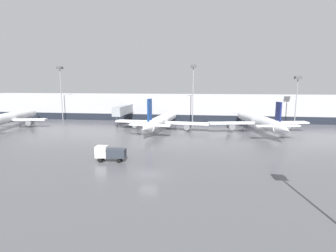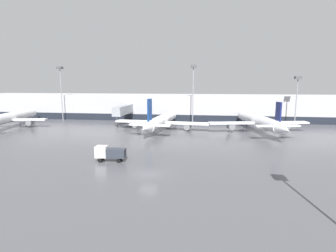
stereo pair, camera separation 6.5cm
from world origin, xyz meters
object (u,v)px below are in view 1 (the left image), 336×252
at_px(apron_light_mast_1, 193,78).
at_px(parked_jet_0, 161,121).
at_px(apron_light_mast_0, 297,86).
at_px(parked_jet_1, 9,118).
at_px(apron_light_mast_3, 60,78).
at_px(parked_jet_2, 259,121).
at_px(service_truck_0, 110,153).

bearing_deg(apron_light_mast_1, parked_jet_0, -128.16).
height_order(parked_jet_0, apron_light_mast_0, apron_light_mast_0).
relative_size(parked_jet_1, apron_light_mast_1, 1.90).
height_order(parked_jet_0, apron_light_mast_3, apron_light_mast_3).
height_order(parked_jet_2, apron_light_mast_1, apron_light_mast_1).
height_order(parked_jet_2, apron_light_mast_3, apron_light_mast_3).
height_order(parked_jet_0, parked_jet_2, parked_jet_0).
bearing_deg(parked_jet_0, parked_jet_2, -84.65).
distance_m(apron_light_mast_0, apron_light_mast_3, 78.19).
bearing_deg(service_truck_0, parked_jet_1, -38.92).
xyz_separation_m(parked_jet_2, apron_light_mast_1, (-18.43, 11.01, 11.77)).
bearing_deg(apron_light_mast_3, parked_jet_2, -12.31).
bearing_deg(parked_jet_1, parked_jet_0, -96.78).
bearing_deg(parked_jet_0, apron_light_mast_1, -32.27).
bearing_deg(apron_light_mast_0, service_truck_0, -135.35).
xyz_separation_m(parked_jet_0, parked_jet_1, (-45.93, -3.02, 0.36)).
bearing_deg(apron_light_mast_1, apron_light_mast_3, 176.04).
bearing_deg(apron_light_mast_0, apron_light_mast_3, 177.52).
bearing_deg(parked_jet_2, parked_jet_0, 78.03).
relative_size(service_truck_0, apron_light_mast_3, 0.27).
relative_size(parked_jet_0, service_truck_0, 6.35).
distance_m(parked_jet_2, apron_light_mast_0, 19.13).
xyz_separation_m(parked_jet_2, apron_light_mast_0, (12.76, 10.87, 9.21)).
xyz_separation_m(apron_light_mast_0, apron_light_mast_1, (-31.20, 0.13, 2.56)).
bearing_deg(apron_light_mast_0, apron_light_mast_1, 179.75).
height_order(parked_jet_1, parked_jet_2, parked_jet_1).
distance_m(service_truck_0, apron_light_mast_0, 61.61).
xyz_separation_m(service_truck_0, apron_light_mast_1, (11.95, 42.76, 13.38)).
relative_size(apron_light_mast_0, apron_light_mast_1, 0.81).
height_order(apron_light_mast_0, apron_light_mast_1, apron_light_mast_1).
relative_size(parked_jet_2, apron_light_mast_3, 1.73).
relative_size(parked_jet_1, service_truck_0, 6.94).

